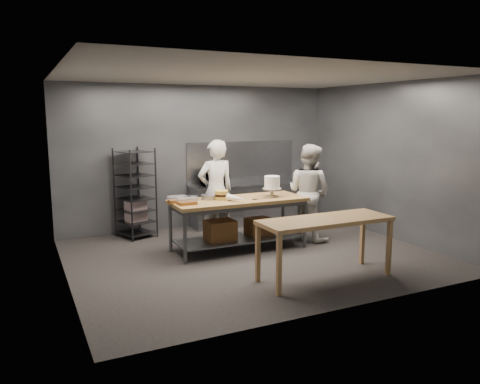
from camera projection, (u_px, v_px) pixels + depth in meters
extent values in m
plane|color=black|center=(252.00, 255.00, 8.04)|extent=(6.00, 6.00, 0.00)
cube|color=#4C4F54|center=(199.00, 157.00, 10.02)|extent=(6.00, 0.04, 3.00)
cube|color=olive|center=(239.00, 201.00, 8.23)|extent=(2.40, 0.90, 0.06)
cube|color=#47494C|center=(239.00, 238.00, 8.34)|extent=(2.25, 0.75, 0.03)
cylinder|color=#47494C|center=(185.00, 238.00, 7.47)|extent=(0.06, 0.06, 0.86)
cylinder|color=#47494C|center=(170.00, 228.00, 8.17)|extent=(0.06, 0.06, 0.86)
cylinder|color=#47494C|center=(305.00, 224.00, 8.45)|extent=(0.06, 0.06, 0.86)
cylinder|color=#47494C|center=(283.00, 216.00, 9.14)|extent=(0.06, 0.06, 0.86)
cube|color=brown|center=(220.00, 230.00, 8.17)|extent=(0.50, 0.40, 0.35)
cube|color=brown|center=(259.00, 226.00, 8.57)|extent=(0.45, 0.38, 0.30)
cube|color=olive|center=(326.00, 220.00, 6.77)|extent=(2.00, 0.70, 0.06)
cube|color=olive|center=(279.00, 265.00, 6.17)|extent=(0.06, 0.06, 0.84)
cube|color=olive|center=(258.00, 253.00, 6.70)|extent=(0.06, 0.06, 0.84)
cube|color=olive|center=(389.00, 248.00, 6.98)|extent=(0.06, 0.06, 0.84)
cube|color=olive|center=(362.00, 238.00, 7.51)|extent=(0.06, 0.06, 0.84)
cube|color=slate|center=(248.00, 184.00, 10.26)|extent=(2.60, 0.60, 0.04)
cube|color=slate|center=(248.00, 204.00, 10.33)|extent=(2.56, 0.56, 0.86)
cube|color=slate|center=(242.00, 162.00, 10.45)|extent=(2.60, 0.02, 0.90)
cube|color=black|center=(135.00, 193.00, 9.12)|extent=(0.78, 0.81, 1.75)
cube|color=white|center=(136.00, 210.00, 9.18)|extent=(0.44, 0.35, 0.45)
imported|color=silver|center=(216.00, 191.00, 8.78)|extent=(0.71, 0.47, 1.93)
imported|color=silver|center=(309.00, 192.00, 8.93)|extent=(0.99, 1.09, 1.84)
imported|color=black|center=(215.00, 178.00, 9.90)|extent=(0.54, 0.37, 0.30)
cylinder|color=#B0A78D|center=(272.00, 196.00, 8.44)|extent=(0.20, 0.20, 0.02)
cylinder|color=#B0A78D|center=(272.00, 192.00, 8.43)|extent=(0.06, 0.06, 0.12)
cylinder|color=#B0A78D|center=(272.00, 189.00, 8.42)|extent=(0.34, 0.34, 0.02)
cylinder|color=white|center=(272.00, 182.00, 8.40)|extent=(0.28, 0.28, 0.22)
cylinder|color=gold|center=(222.00, 198.00, 8.15)|extent=(0.23, 0.23, 0.06)
cylinder|color=black|center=(221.00, 195.00, 8.15)|extent=(0.23, 0.23, 0.04)
cylinder|color=gold|center=(221.00, 192.00, 8.14)|extent=(0.23, 0.23, 0.06)
cylinder|color=gray|center=(191.00, 199.00, 8.05)|extent=(0.26, 0.26, 0.07)
cylinder|color=gray|center=(209.00, 197.00, 8.20)|extent=(0.29, 0.29, 0.07)
cylinder|color=gray|center=(185.00, 199.00, 8.00)|extent=(0.25, 0.25, 0.07)
cone|color=white|center=(236.00, 198.00, 7.94)|extent=(0.26, 0.40, 0.12)
cube|color=slate|center=(264.00, 199.00, 8.22)|extent=(0.28, 0.02, 0.00)
cube|color=black|center=(255.00, 199.00, 8.15)|extent=(0.09, 0.02, 0.02)
cube|color=#AB5B22|center=(187.00, 203.00, 7.70)|extent=(0.30, 0.20, 0.05)
cube|color=silver|center=(187.00, 200.00, 7.69)|extent=(0.31, 0.21, 0.06)
cube|color=#AB5B22|center=(178.00, 201.00, 7.87)|extent=(0.30, 0.20, 0.05)
cube|color=silver|center=(178.00, 198.00, 7.87)|extent=(0.31, 0.21, 0.06)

